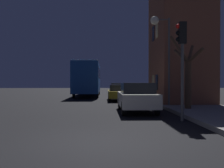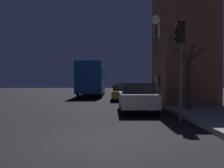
{
  "view_description": "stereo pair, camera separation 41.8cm",
  "coord_description": "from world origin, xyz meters",
  "px_view_note": "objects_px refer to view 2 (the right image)",
  "views": [
    {
      "loc": [
        0.18,
        -6.58,
        1.62
      ],
      "look_at": [
        0.68,
        8.9,
        1.49
      ],
      "focal_mm": 40.0,
      "sensor_mm": 36.0,
      "label": 1
    },
    {
      "loc": [
        0.6,
        -6.59,
        1.62
      ],
      "look_at": [
        0.68,
        8.9,
        1.49
      ],
      "focal_mm": 40.0,
      "sensor_mm": 36.0,
      "label": 2
    }
  ],
  "objects_px": {
    "traffic_light": "(179,50)",
    "car_far_lane": "(121,89)",
    "streetlamp": "(161,37)",
    "car_mid_lane": "(121,92)",
    "car_near_lane": "(136,97)",
    "bus": "(91,77)",
    "bare_tree": "(187,75)"
  },
  "relations": [
    {
      "from": "bus",
      "to": "bare_tree",
      "type": "bearing_deg",
      "value": -67.46
    },
    {
      "from": "bus",
      "to": "traffic_light",
      "type": "bearing_deg",
      "value": -74.77
    },
    {
      "from": "car_far_lane",
      "to": "car_mid_lane",
      "type": "bearing_deg",
      "value": -91.95
    },
    {
      "from": "streetlamp",
      "to": "bare_tree",
      "type": "relative_size",
      "value": 1.41
    },
    {
      "from": "streetlamp",
      "to": "traffic_light",
      "type": "height_order",
      "value": "streetlamp"
    },
    {
      "from": "traffic_light",
      "to": "bare_tree",
      "type": "distance_m",
      "value": 3.59
    },
    {
      "from": "car_near_lane",
      "to": "car_mid_lane",
      "type": "distance_m",
      "value": 8.28
    },
    {
      "from": "bus",
      "to": "car_far_lane",
      "type": "bearing_deg",
      "value": 32.34
    },
    {
      "from": "bare_tree",
      "to": "car_mid_lane",
      "type": "bearing_deg",
      "value": 111.66
    },
    {
      "from": "streetlamp",
      "to": "car_near_lane",
      "type": "xyz_separation_m",
      "value": [
        -1.79,
        -2.23,
        -3.58
      ]
    },
    {
      "from": "bare_tree",
      "to": "car_far_lane",
      "type": "xyz_separation_m",
      "value": [
        -2.89,
        17.57,
        -1.2
      ]
    },
    {
      "from": "streetlamp",
      "to": "bare_tree",
      "type": "distance_m",
      "value": 3.33
    },
    {
      "from": "car_far_lane",
      "to": "bus",
      "type": "bearing_deg",
      "value": -147.66
    },
    {
      "from": "car_mid_lane",
      "to": "car_near_lane",
      "type": "bearing_deg",
      "value": -87.09
    },
    {
      "from": "bare_tree",
      "to": "car_far_lane",
      "type": "height_order",
      "value": "bare_tree"
    },
    {
      "from": "streetlamp",
      "to": "car_far_lane",
      "type": "height_order",
      "value": "streetlamp"
    },
    {
      "from": "car_far_lane",
      "to": "streetlamp",
      "type": "bearing_deg",
      "value": -83.06
    },
    {
      "from": "traffic_light",
      "to": "streetlamp",
      "type": "bearing_deg",
      "value": 86.48
    },
    {
      "from": "traffic_light",
      "to": "car_far_lane",
      "type": "height_order",
      "value": "traffic_light"
    },
    {
      "from": "streetlamp",
      "to": "car_mid_lane",
      "type": "xyz_separation_m",
      "value": [
        -2.21,
        6.04,
        -3.69
      ]
    },
    {
      "from": "bus",
      "to": "car_far_lane",
      "type": "distance_m",
      "value": 4.37
    },
    {
      "from": "car_near_lane",
      "to": "car_far_lane",
      "type": "relative_size",
      "value": 0.9
    },
    {
      "from": "traffic_light",
      "to": "car_mid_lane",
      "type": "xyz_separation_m",
      "value": [
        -1.89,
        11.28,
        -2.23
      ]
    },
    {
      "from": "streetlamp",
      "to": "traffic_light",
      "type": "xyz_separation_m",
      "value": [
        -0.32,
        -5.24,
        -1.46
      ]
    },
    {
      "from": "streetlamp",
      "to": "traffic_light",
      "type": "relative_size",
      "value": 1.35
    },
    {
      "from": "bare_tree",
      "to": "car_near_lane",
      "type": "relative_size",
      "value": 0.92
    },
    {
      "from": "traffic_light",
      "to": "car_far_lane",
      "type": "xyz_separation_m",
      "value": [
        -1.57,
        20.76,
        -2.17
      ]
    },
    {
      "from": "bare_tree",
      "to": "traffic_light",
      "type": "bearing_deg",
      "value": -112.54
    },
    {
      "from": "traffic_light",
      "to": "car_mid_lane",
      "type": "bearing_deg",
      "value": 99.51
    },
    {
      "from": "car_mid_lane",
      "to": "car_far_lane",
      "type": "distance_m",
      "value": 9.48
    },
    {
      "from": "car_mid_lane",
      "to": "traffic_light",
      "type": "bearing_deg",
      "value": -80.49
    },
    {
      "from": "car_near_lane",
      "to": "car_far_lane",
      "type": "distance_m",
      "value": 17.75
    }
  ]
}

